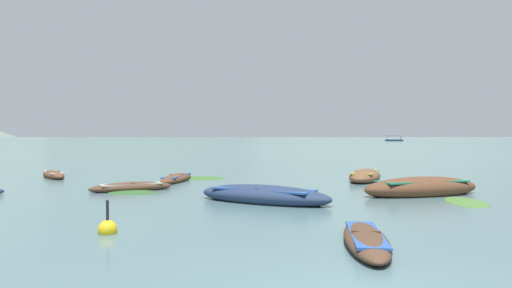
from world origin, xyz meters
TOP-DOWN VIEW (x-y plane):
  - ground_plane at (0.00, 1500.00)m, footprint 6000.00×6000.00m
  - mountain_2 at (-282.59, 1699.82)m, footprint 1257.47×1257.47m
  - mountain_3 at (659.74, 2000.10)m, footprint 1831.12×1831.12m
  - rowboat_0 at (-3.24, 16.07)m, footprint 1.71×3.78m
  - rowboat_1 at (-0.06, 9.06)m, footprint 4.52×3.76m
  - rowboat_3 at (5.52, 15.51)m, footprint 3.04×4.22m
  - rowboat_6 at (1.17, 3.19)m, footprint 1.49×3.36m
  - rowboat_8 at (-9.48, 18.55)m, footprint 2.24×3.16m
  - rowboat_10 at (-4.70, 12.58)m, footprint 3.24×2.06m
  - rowboat_11 at (5.69, 10.18)m, footprint 4.77×2.38m
  - ferry_0 at (75.31, 177.67)m, footprint 7.71×5.27m
  - mooring_buoy at (-3.93, 4.84)m, footprint 0.40×0.40m
  - weed_patch_0 at (6.25, 8.35)m, footprint 1.81×2.67m
  - weed_patch_2 at (-4.58, 12.00)m, footprint 2.30×1.98m
  - weed_patch_4 at (-2.23, 17.45)m, footprint 2.93×2.47m

SIDE VIEW (x-z plane):
  - ground_plane at x=0.00m, z-range 0.00..0.00m
  - weed_patch_0 at x=6.25m, z-range -0.07..0.07m
  - weed_patch_2 at x=-4.58m, z-range -0.07..0.07m
  - weed_patch_4 at x=-2.23m, z-range -0.07..0.07m
  - mooring_buoy at x=-3.93m, z-range -0.32..0.51m
  - rowboat_6 at x=1.17m, z-range -0.06..0.30m
  - rowboat_10 at x=-4.70m, z-range -0.07..0.34m
  - rowboat_0 at x=-3.24m, z-range -0.08..0.35m
  - rowboat_8 at x=-9.48m, z-range -0.08..0.36m
  - rowboat_3 at x=5.52m, z-range -0.12..0.53m
  - rowboat_1 at x=-0.06m, z-range -0.13..0.55m
  - rowboat_11 at x=5.69m, z-range -0.15..0.66m
  - ferry_0 at x=75.31m, z-range -0.82..1.71m
  - mountain_2 at x=-282.59m, z-range 0.00..462.96m
  - mountain_3 at x=659.74m, z-range 0.00..546.74m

